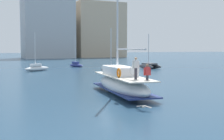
{
  "coord_description": "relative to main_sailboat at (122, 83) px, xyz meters",
  "views": [
    {
      "loc": [
        -10.4,
        -22.98,
        3.69
      ],
      "look_at": [
        -0.2,
        0.1,
        1.8
      ],
      "focal_mm": 47.45,
      "sensor_mm": 36.0,
      "label": 1
    }
  ],
  "objects": [
    {
      "name": "ground_plane",
      "position": [
        0.19,
        1.82,
        -0.92
      ],
      "size": [
        400.0,
        400.0,
        0.0
      ],
      "primitive_type": "plane",
      "color": "navy"
    },
    {
      "name": "main_sailboat",
      "position": [
        0.0,
        0.0,
        0.0
      ],
      "size": [
        3.47,
        9.81,
        13.88
      ],
      "color": "silver",
      "rests_on": "ground"
    },
    {
      "name": "moored_sloop_near",
      "position": [
        6.56,
        34.01,
        -0.46
      ],
      "size": [
        2.32,
        3.84,
        5.99
      ],
      "color": "navy",
      "rests_on": "ground"
    },
    {
      "name": "moored_catamaran",
      "position": [
        -2.14,
        26.73,
        -0.41
      ],
      "size": [
        4.6,
        3.21,
        6.17
      ],
      "color": "silver",
      "rests_on": "ground"
    },
    {
      "name": "moored_sloop_far",
      "position": [
        17.44,
        24.69,
        -0.38
      ],
      "size": [
        2.59,
        4.76,
        6.21
      ],
      "color": "#4C4C51",
      "rests_on": "ground"
    },
    {
      "name": "seagull",
      "position": [
        -1.61,
        -6.31,
        -0.65
      ],
      "size": [
        0.67,
        0.81,
        0.17
      ],
      "color": "silver",
      "rests_on": "ground"
    },
    {
      "name": "moored_cutter_left",
      "position": [
        7.62,
        18.94,
        -0.42
      ],
      "size": [
        3.04,
        4.41,
        6.62
      ],
      "color": "#4C4C51",
      "rests_on": "ground"
    },
    {
      "name": "waterfront_buildings",
      "position": [
        3.88,
        87.43,
        10.28
      ],
      "size": [
        81.22,
        14.52,
        25.31
      ],
      "color": "beige",
      "rests_on": "ground"
    }
  ]
}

